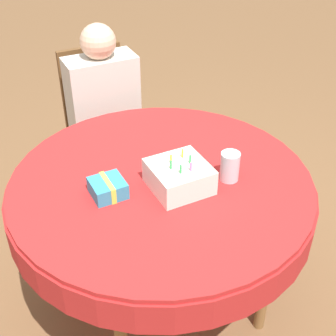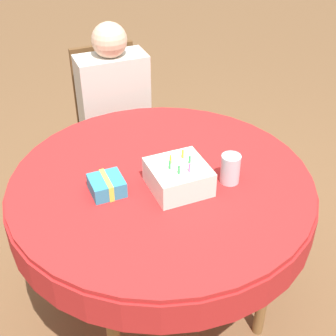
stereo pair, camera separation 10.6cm
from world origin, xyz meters
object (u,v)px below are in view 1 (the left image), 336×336
gift_box (108,188)px  chair (102,126)px  person (105,107)px  birthday_cake (179,176)px  drinking_glass (230,166)px

gift_box → chair: bearing=72.4°
person → gift_box: (-0.30, -0.85, 0.11)m
birthday_cake → gift_box: bearing=162.6°
birthday_cake → drinking_glass: 0.22m
gift_box → person: bearing=70.6°
chair → birthday_cake: 1.08m
chair → drinking_glass: bearing=-79.6°
chair → birthday_cake: size_ratio=4.34×
chair → person: (-0.00, -0.10, 0.18)m
birthday_cake → drinking_glass: size_ratio=1.80×
chair → birthday_cake: chair is taller
drinking_glass → gift_box: 0.50m
chair → gift_box: size_ratio=7.16×
person → birthday_cake: bearing=-90.9°
drinking_glass → person: bearing=100.7°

